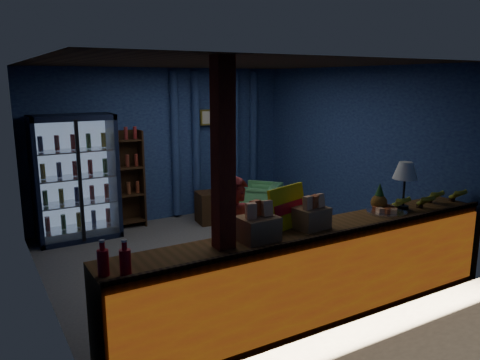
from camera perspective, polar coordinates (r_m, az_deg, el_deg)
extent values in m
plane|color=#515154|center=(6.54, -1.82, -9.40)|extent=(4.60, 4.60, 0.00)
plane|color=navy|center=(8.16, -9.36, 4.21)|extent=(4.60, 0.00, 4.60)
plane|color=navy|center=(4.43, 11.92, -2.52)|extent=(4.60, 0.00, 4.60)
plane|color=navy|center=(5.49, -23.46, -0.45)|extent=(0.00, 4.40, 4.40)
plane|color=navy|center=(7.55, 13.63, 3.40)|extent=(0.00, 4.40, 4.40)
plane|color=#472D19|center=(6.09, -1.99, 14.00)|extent=(4.60, 4.60, 0.00)
cube|color=brown|center=(4.91, 9.09, -11.14)|extent=(4.40, 0.55, 0.95)
cube|color=red|center=(4.71, 11.39, -12.26)|extent=(4.35, 0.02, 0.81)
cube|color=#3D2813|center=(4.54, 11.48, -6.48)|extent=(4.40, 0.04, 0.04)
cube|color=#983316|center=(4.07, -2.03, -3.56)|extent=(0.16, 0.16, 2.60)
cube|color=black|center=(7.72, -19.81, 0.58)|extent=(1.20, 0.06, 1.90)
cube|color=black|center=(7.38, -23.74, -0.25)|extent=(0.06, 0.60, 1.90)
cube|color=black|center=(7.59, -15.20, 0.68)|extent=(0.06, 0.60, 1.90)
cube|color=black|center=(7.34, -19.91, 7.19)|extent=(1.20, 0.60, 0.08)
cube|color=black|center=(7.69, -18.93, -6.42)|extent=(1.20, 0.60, 0.08)
cube|color=#99B2D8|center=(7.68, -19.73, 0.51)|extent=(1.08, 0.02, 1.74)
cube|color=white|center=(7.19, -18.96, -0.17)|extent=(1.12, 0.02, 1.78)
cube|color=black|center=(7.18, -18.93, -0.20)|extent=(0.05, 0.05, 1.80)
cube|color=silver|center=(7.65, -19.00, -5.50)|extent=(1.08, 0.48, 0.02)
cylinder|color=#A41917|center=(7.55, -22.41, -4.97)|extent=(0.07, 0.07, 0.22)
cylinder|color=#175D17|center=(7.58, -20.73, -4.77)|extent=(0.07, 0.07, 0.22)
cylinder|color=olive|center=(7.62, -19.07, -4.57)|extent=(0.07, 0.07, 0.22)
cylinder|color=navy|center=(7.66, -17.42, -4.36)|extent=(0.07, 0.07, 0.22)
cylinder|color=maroon|center=(7.71, -15.79, -4.15)|extent=(0.07, 0.07, 0.22)
cube|color=silver|center=(7.55, -19.21, -2.60)|extent=(1.08, 0.48, 0.02)
cylinder|color=#175D17|center=(7.45, -22.66, -2.03)|extent=(0.07, 0.07, 0.22)
cylinder|color=olive|center=(7.48, -20.96, -1.83)|extent=(0.07, 0.07, 0.22)
cylinder|color=navy|center=(7.52, -19.27, -1.64)|extent=(0.07, 0.07, 0.22)
cylinder|color=maroon|center=(7.56, -17.61, -1.45)|extent=(0.07, 0.07, 0.22)
cylinder|color=#A41917|center=(7.61, -15.96, -1.26)|extent=(0.07, 0.07, 0.22)
cube|color=silver|center=(7.46, -19.42, 0.37)|extent=(1.08, 0.48, 0.02)
cylinder|color=olive|center=(7.37, -22.91, 0.99)|extent=(0.07, 0.07, 0.22)
cylinder|color=navy|center=(7.40, -21.19, 1.17)|extent=(0.07, 0.07, 0.22)
cylinder|color=maroon|center=(7.44, -19.49, 1.35)|extent=(0.07, 0.07, 0.22)
cylinder|color=#A41917|center=(7.48, -17.80, 1.53)|extent=(0.07, 0.07, 0.22)
cylinder|color=#175D17|center=(7.53, -16.14, 1.70)|extent=(0.07, 0.07, 0.22)
cube|color=silver|center=(7.39, -19.63, 3.41)|extent=(1.08, 0.48, 0.02)
cylinder|color=navy|center=(7.31, -23.17, 4.07)|extent=(0.07, 0.07, 0.22)
cylinder|color=maroon|center=(7.34, -21.43, 4.24)|extent=(0.07, 0.07, 0.22)
cylinder|color=#A41917|center=(7.38, -19.71, 4.41)|extent=(0.07, 0.07, 0.22)
cylinder|color=#175D17|center=(7.42, -18.00, 4.57)|extent=(0.07, 0.07, 0.22)
cylinder|color=olive|center=(7.47, -16.32, 4.72)|extent=(0.07, 0.07, 0.22)
cube|color=#3D2813|center=(7.98, -13.79, 0.19)|extent=(0.50, 0.02, 1.60)
cube|color=#3D2813|center=(7.79, -15.16, -0.16)|extent=(0.03, 0.28, 1.60)
cube|color=#3D2813|center=(7.92, -11.89, 0.21)|extent=(0.03, 0.28, 1.60)
cube|color=#3D2813|center=(8.03, -13.26, -4.87)|extent=(0.46, 0.26, 0.02)
cube|color=#3D2813|center=(7.91, -13.42, -1.74)|extent=(0.46, 0.26, 0.02)
cube|color=#3D2813|center=(7.82, -13.58, 1.46)|extent=(0.46, 0.26, 0.02)
cube|color=#3D2813|center=(7.75, -13.74, 4.73)|extent=(0.46, 0.26, 0.02)
cylinder|color=navy|center=(8.18, -7.89, 4.28)|extent=(0.14, 0.14, 2.50)
cylinder|color=navy|center=(8.34, -5.35, 4.49)|extent=(0.14, 0.14, 2.50)
cylinder|color=navy|center=(8.52, -2.91, 4.68)|extent=(0.14, 0.14, 2.50)
cylinder|color=navy|center=(8.71, -0.57, 4.86)|extent=(0.14, 0.14, 2.50)
cylinder|color=navy|center=(8.91, 1.66, 5.02)|extent=(0.14, 0.14, 2.50)
cube|color=gold|center=(8.37, -3.74, 7.64)|extent=(0.36, 0.03, 0.28)
cube|color=silver|center=(8.35, -3.67, 7.63)|extent=(0.30, 0.01, 0.22)
imported|color=maroon|center=(4.81, -0.36, -8.14)|extent=(0.54, 0.37, 1.47)
imported|color=#63C675|center=(8.29, 2.46, -2.50)|extent=(0.95, 0.95, 0.62)
cube|color=#3D2813|center=(8.04, -3.13, -3.29)|extent=(0.64, 0.50, 0.53)
cylinder|color=#3D2813|center=(7.96, -3.16, -1.06)|extent=(0.11, 0.11, 0.11)
cube|color=yellow|center=(4.66, 5.83, -3.33)|extent=(0.54, 0.25, 0.42)
cube|color=red|center=(4.65, 5.98, -3.38)|extent=(0.44, 0.16, 0.11)
cylinder|color=red|center=(3.72, -16.34, -9.65)|extent=(0.09, 0.09, 0.20)
cylinder|color=red|center=(3.67, -16.47, -7.61)|extent=(0.04, 0.04, 0.08)
cylinder|color=white|center=(3.66, -16.50, -7.14)|extent=(0.04, 0.04, 0.02)
cylinder|color=red|center=(3.68, -13.81, -9.74)|extent=(0.09, 0.09, 0.20)
cylinder|color=red|center=(3.63, -13.92, -7.68)|extent=(0.04, 0.04, 0.08)
cylinder|color=white|center=(3.62, -13.94, -7.20)|extent=(0.04, 0.04, 0.02)
cube|color=#9E704C|center=(4.31, 2.18, -5.95)|extent=(0.36, 0.30, 0.23)
cube|color=orange|center=(4.21, 1.22, -3.75)|extent=(0.10, 0.07, 0.14)
cube|color=orange|center=(4.25, 2.20, -3.58)|extent=(0.10, 0.07, 0.14)
cube|color=orange|center=(4.30, 3.16, -3.40)|extent=(0.10, 0.07, 0.14)
cube|color=#9E704C|center=(4.72, 8.64, -4.57)|extent=(0.35, 0.30, 0.21)
cube|color=orange|center=(4.62, 7.99, -2.71)|extent=(0.09, 0.07, 0.13)
cube|color=orange|center=(4.67, 8.71, -2.56)|extent=(0.09, 0.07, 0.13)
cube|color=orange|center=(4.73, 9.41, -2.41)|extent=(0.09, 0.07, 0.13)
cylinder|color=silver|center=(5.45, 17.42, -3.74)|extent=(0.44, 0.44, 0.02)
cube|color=orange|center=(5.50, 18.05, -3.24)|extent=(0.10, 0.07, 0.05)
cube|color=orange|center=(5.52, 17.40, -3.15)|extent=(0.12, 0.12, 0.05)
cube|color=orange|center=(5.50, 16.78, -3.18)|extent=(0.07, 0.10, 0.05)
cube|color=orange|center=(5.44, 16.53, -3.33)|extent=(0.12, 0.12, 0.05)
cube|color=orange|center=(5.38, 16.82, -3.52)|extent=(0.10, 0.07, 0.05)
cube|color=orange|center=(5.36, 17.48, -3.62)|extent=(0.12, 0.12, 0.05)
cube|color=orange|center=(5.39, 18.12, -3.58)|extent=(0.07, 0.10, 0.05)
cube|color=orange|center=(5.45, 18.35, -3.42)|extent=(0.12, 0.12, 0.05)
cylinder|color=black|center=(5.68, 19.22, -3.14)|extent=(0.13, 0.13, 0.04)
cylinder|color=black|center=(5.63, 19.35, -1.25)|extent=(0.03, 0.03, 0.39)
cone|color=white|center=(5.58, 19.52, 1.10)|extent=(0.28, 0.28, 0.19)
sphere|color=brown|center=(5.48, 16.57, -2.64)|extent=(0.18, 0.18, 0.18)
cone|color=#21541C|center=(5.45, 16.67, -1.09)|extent=(0.10, 0.10, 0.14)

